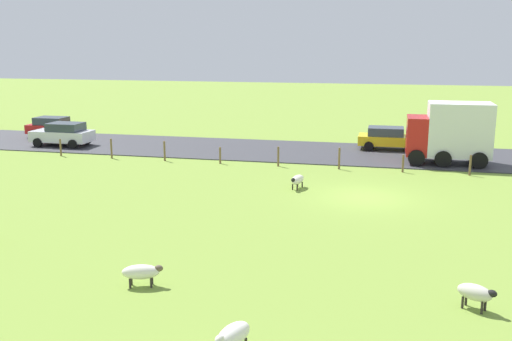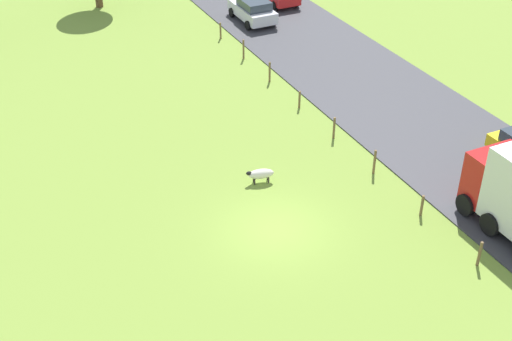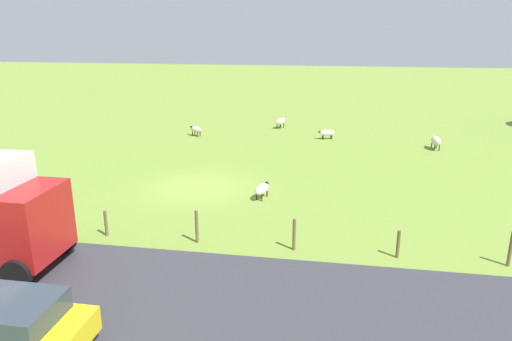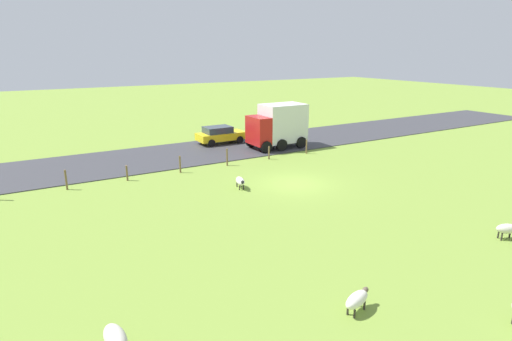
# 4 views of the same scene
# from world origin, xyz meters

# --- Properties ---
(ground_plane) EXTENTS (160.00, 160.00, 0.00)m
(ground_plane) POSITION_xyz_m (0.00, 0.00, 0.00)
(ground_plane) COLOR olive
(road_strip) EXTENTS (8.00, 80.00, 0.06)m
(road_strip) POSITION_xyz_m (10.90, 0.00, 0.03)
(road_strip) COLOR #38383D
(road_strip) RESTS_ON ground_plane
(sheep_2) EXTENTS (1.32, 0.73, 0.69)m
(sheep_2) POSITION_xyz_m (0.96, 3.37, 0.46)
(sheep_2) COLOR silver
(sheep_2) RESTS_ON ground_plane
(fence_post_0) EXTENTS (0.12, 0.12, 1.15)m
(fence_post_0) POSITION_xyz_m (6.02, -5.45, 0.57)
(fence_post_0) COLOR brown
(fence_post_0) RESTS_ON ground_plane
(fence_post_1) EXTENTS (0.12, 0.12, 1.01)m
(fence_post_1) POSITION_xyz_m (6.02, -1.86, 0.51)
(fence_post_1) COLOR brown
(fence_post_1) RESTS_ON ground_plane
(fence_post_2) EXTENTS (0.12, 0.12, 1.26)m
(fence_post_2) POSITION_xyz_m (6.02, 1.73, 0.63)
(fence_post_2) COLOR brown
(fence_post_2) RESTS_ON ground_plane
(fence_post_3) EXTENTS (0.12, 0.12, 1.18)m
(fence_post_3) POSITION_xyz_m (6.02, 5.31, 0.59)
(fence_post_3) COLOR brown
(fence_post_3) RESTS_ON ground_plane
(fence_post_4) EXTENTS (0.12, 0.12, 1.01)m
(fence_post_4) POSITION_xyz_m (6.02, 8.90, 0.50)
(fence_post_4) COLOR brown
(fence_post_4) RESTS_ON ground_plane
(fence_post_5) EXTENTS (0.12, 0.12, 1.24)m
(fence_post_5) POSITION_xyz_m (6.02, 12.49, 0.62)
(fence_post_5) COLOR brown
(fence_post_5) RESTS_ON ground_plane
(fence_post_6) EXTENTS (0.12, 0.12, 1.26)m
(fence_post_6) POSITION_xyz_m (6.02, 16.07, 0.63)
(fence_post_6) COLOR brown
(fence_post_6) RESTS_ON ground_plane
(fence_post_7) EXTENTS (0.12, 0.12, 1.10)m
(fence_post_7) POSITION_xyz_m (6.02, 19.66, 0.55)
(fence_post_7) COLOR brown
(fence_post_7) RESTS_ON ground_plane
(car_0) EXTENTS (2.14, 4.17, 1.63)m
(car_0) POSITION_xyz_m (9.21, 21.37, 0.91)
(car_0) COLOR silver
(car_0) RESTS_ON road_strip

